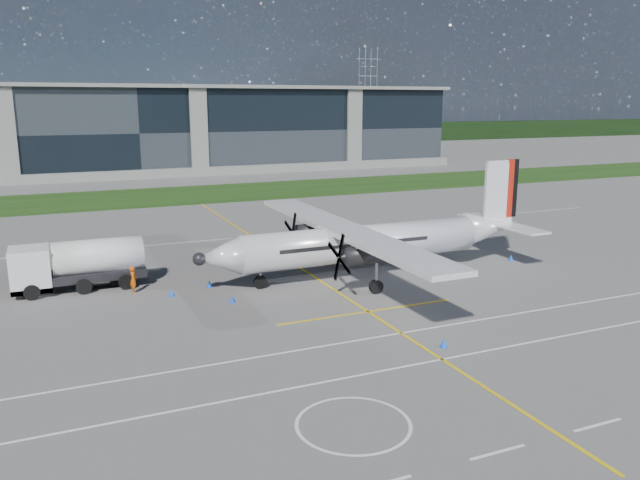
% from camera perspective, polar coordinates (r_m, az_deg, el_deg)
% --- Properties ---
extents(ground, '(400.00, 400.00, 0.00)m').
position_cam_1_polar(ground, '(80.82, -13.00, 3.16)').
color(ground, '#605E5B').
rests_on(ground, ground).
extents(grass_strip, '(400.00, 18.00, 0.04)m').
position_cam_1_polar(grass_strip, '(88.61, -13.97, 3.93)').
color(grass_strip, '#183B10').
rests_on(grass_strip, ground).
extents(terminal_building, '(120.00, 20.00, 15.00)m').
position_cam_1_polar(terminal_building, '(119.49, -16.83, 9.51)').
color(terminal_building, black).
rests_on(terminal_building, ground).
extents(tree_line, '(400.00, 6.00, 6.00)m').
position_cam_1_polar(tree_line, '(179.34, -19.13, 8.76)').
color(tree_line, black).
rests_on(tree_line, ground).
extents(pylon_east, '(9.00, 4.60, 30.00)m').
position_cam_1_polar(pylon_east, '(213.11, 4.38, 13.12)').
color(pylon_east, gray).
rests_on(pylon_east, ground).
extents(yellow_taxiway_centerline, '(0.20, 70.00, 0.01)m').
position_cam_1_polar(yellow_taxiway_centerline, '(53.08, -3.70, -1.36)').
color(yellow_taxiway_centerline, yellow).
rests_on(yellow_taxiway_centerline, ground).
extents(white_lane_line, '(90.00, 0.15, 0.01)m').
position_cam_1_polar(white_lane_line, '(31.14, 6.43, -11.67)').
color(white_lane_line, white).
rests_on(white_lane_line, ground).
extents(turboprop_aircraft, '(26.41, 27.39, 8.22)m').
position_cam_1_polar(turboprop_aircraft, '(46.16, 4.87, 1.73)').
color(turboprop_aircraft, silver).
rests_on(turboprop_aircraft, ground).
extents(fuel_tanker_truck, '(9.16, 2.98, 3.44)m').
position_cam_1_polar(fuel_tanker_truck, '(46.07, -21.98, -2.22)').
color(fuel_tanker_truck, silver).
rests_on(fuel_tanker_truck, ground).
extents(baggage_tug, '(2.84, 1.71, 1.71)m').
position_cam_1_polar(baggage_tug, '(46.68, -19.47, -2.94)').
color(baggage_tug, silver).
rests_on(baggage_tug, ground).
extents(ground_crew_person, '(0.73, 0.94, 2.14)m').
position_cam_1_polar(ground_crew_person, '(44.12, -16.71, -3.33)').
color(ground_crew_person, '#F25907').
rests_on(ground_crew_person, ground).
extents(safety_cone_nose_stbd, '(0.36, 0.36, 0.50)m').
position_cam_1_polar(safety_cone_nose_stbd, '(44.47, -10.08, -3.96)').
color(safety_cone_nose_stbd, blue).
rests_on(safety_cone_nose_stbd, ground).
extents(safety_cone_portwing, '(0.36, 0.36, 0.50)m').
position_cam_1_polar(safety_cone_portwing, '(34.12, 11.25, -9.18)').
color(safety_cone_portwing, blue).
rests_on(safety_cone_portwing, ground).
extents(safety_cone_stbdwing, '(0.36, 0.36, 0.50)m').
position_cam_1_polar(safety_cone_stbdwing, '(58.31, -3.97, 0.15)').
color(safety_cone_stbdwing, blue).
rests_on(safety_cone_stbdwing, ground).
extents(safety_cone_fwd, '(0.36, 0.36, 0.50)m').
position_cam_1_polar(safety_cone_fwd, '(42.96, -13.42, -4.70)').
color(safety_cone_fwd, blue).
rests_on(safety_cone_fwd, ground).
extents(safety_cone_nose_port, '(0.36, 0.36, 0.50)m').
position_cam_1_polar(safety_cone_nose_port, '(40.96, -8.02, -5.33)').
color(safety_cone_nose_port, blue).
rests_on(safety_cone_nose_port, ground).
extents(safety_cone_tail, '(0.36, 0.36, 0.50)m').
position_cam_1_polar(safety_cone_tail, '(53.35, 17.06, -1.55)').
color(safety_cone_tail, blue).
rests_on(safety_cone_tail, ground).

